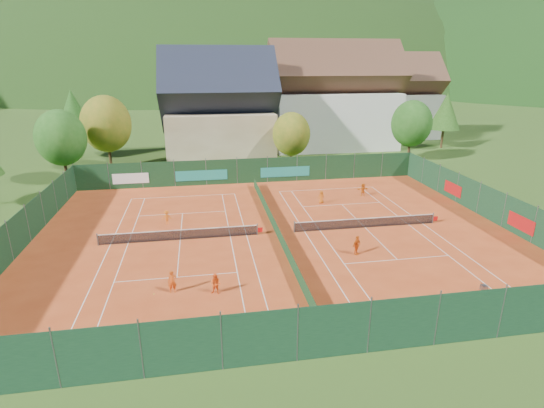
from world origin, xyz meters
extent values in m
plane|color=#2C4E18|center=(0.00, 0.00, -0.02)|extent=(600.00, 600.00, 0.00)
cube|color=#BE441B|center=(0.00, 0.00, 0.01)|extent=(40.00, 32.00, 0.01)
cube|color=white|center=(-8.00, 11.88, 0.01)|extent=(10.97, 0.06, 0.00)
cube|color=white|center=(-8.00, -11.88, 0.01)|extent=(10.97, 0.06, 0.00)
cube|color=white|center=(-13.48, 0.00, 0.01)|extent=(0.06, 23.77, 0.00)
cube|color=white|center=(-2.51, 0.00, 0.01)|extent=(0.06, 23.77, 0.00)
cube|color=white|center=(-12.12, 0.00, 0.01)|extent=(0.06, 23.77, 0.00)
cube|color=white|center=(-3.88, 0.00, 0.01)|extent=(0.06, 23.77, 0.00)
cube|color=white|center=(-8.00, 6.40, 0.01)|extent=(8.23, 0.06, 0.00)
cube|color=white|center=(-8.00, -6.40, 0.01)|extent=(8.23, 0.06, 0.00)
cube|color=white|center=(-8.00, 0.00, 0.01)|extent=(0.06, 12.80, 0.00)
cube|color=white|center=(8.00, 11.88, 0.01)|extent=(10.97, 0.06, 0.00)
cube|color=white|center=(8.00, -11.88, 0.01)|extent=(10.97, 0.06, 0.00)
cube|color=white|center=(2.51, 0.00, 0.01)|extent=(0.06, 23.77, 0.00)
cube|color=white|center=(13.48, 0.00, 0.01)|extent=(0.06, 23.77, 0.00)
cube|color=white|center=(3.88, 0.00, 0.01)|extent=(0.06, 23.77, 0.00)
cube|color=white|center=(12.12, 0.00, 0.01)|extent=(0.06, 23.77, 0.00)
cube|color=white|center=(8.00, 6.40, 0.01)|extent=(8.23, 0.06, 0.00)
cube|color=white|center=(8.00, -6.40, 0.01)|extent=(8.23, 0.06, 0.00)
cube|color=white|center=(8.00, 0.00, 0.01)|extent=(0.06, 12.80, 0.00)
cylinder|color=#59595B|center=(-14.40, 0.00, 0.51)|extent=(0.10, 0.10, 1.02)
cylinder|color=#59595B|center=(-1.60, 0.00, 0.51)|extent=(0.10, 0.10, 1.02)
cube|color=black|center=(-8.00, 0.00, 0.46)|extent=(12.80, 0.02, 0.86)
cube|color=white|center=(-8.00, 0.00, 0.89)|extent=(12.80, 0.04, 0.06)
cube|color=red|center=(-1.35, 0.00, 0.45)|extent=(0.40, 0.04, 0.40)
cylinder|color=#59595B|center=(1.60, 0.00, 0.51)|extent=(0.10, 0.10, 1.02)
cylinder|color=#59595B|center=(14.40, 0.00, 0.51)|extent=(0.10, 0.10, 1.02)
cube|color=black|center=(8.00, 0.00, 0.46)|extent=(12.80, 0.02, 0.86)
cube|color=white|center=(8.00, 0.00, 0.89)|extent=(12.80, 0.04, 0.06)
cube|color=red|center=(14.65, 0.00, 0.45)|extent=(0.40, 0.04, 0.40)
cube|color=#14381C|center=(0.00, 0.00, 0.50)|extent=(0.03, 28.80, 1.00)
cube|color=#12341A|center=(0.00, 16.00, 1.50)|extent=(40.00, 0.04, 3.00)
cube|color=teal|center=(-6.00, 15.94, 1.20)|extent=(6.00, 0.03, 1.20)
cube|color=teal|center=(4.00, 15.94, 1.20)|extent=(6.00, 0.03, 1.20)
cube|color=silver|center=(-14.00, 15.94, 1.20)|extent=(4.00, 0.03, 1.20)
cube|color=#133620|center=(0.00, -16.00, 1.50)|extent=(40.00, 0.04, 3.00)
cube|color=#14371F|center=(-20.00, 0.00, 1.50)|extent=(0.04, 32.00, 3.00)
cube|color=#143920|center=(20.00, 0.00, 1.50)|extent=(0.04, 32.00, 3.00)
cube|color=#B21414|center=(19.94, -4.00, 1.20)|extent=(0.03, 3.00, 1.20)
cube|color=#B21414|center=(19.94, 6.00, 1.20)|extent=(0.03, 3.00, 1.20)
cube|color=beige|center=(-3.00, 30.00, 3.50)|extent=(15.00, 12.00, 7.00)
cube|color=#1E2333|center=(-3.00, 30.00, 10.00)|extent=(16.20, 12.00, 12.00)
cube|color=silver|center=(16.00, 36.00, 4.50)|extent=(20.00, 11.00, 9.00)
cube|color=brown|center=(16.00, 36.00, 11.75)|extent=(21.60, 11.00, 11.00)
cube|color=silver|center=(30.00, 44.00, 4.00)|extent=(16.00, 10.00, 8.00)
cube|color=brown|center=(30.00, 44.00, 10.50)|extent=(17.28, 10.00, 10.00)
cylinder|color=#492C1A|center=(-22.00, 20.00, 1.40)|extent=(0.36, 0.36, 2.80)
ellipsoid|color=#245E1A|center=(-22.00, 20.00, 5.40)|extent=(5.72, 5.72, 6.58)
cylinder|color=#463119|center=(-18.00, 26.00, 1.57)|extent=(0.36, 0.36, 3.15)
ellipsoid|color=olive|center=(-18.00, 26.00, 6.07)|extent=(6.44, 6.44, 7.40)
cylinder|color=#492A1A|center=(-24.00, 34.00, 1.75)|extent=(0.36, 0.36, 3.50)
cone|color=#1F5418|center=(-24.00, 34.00, 6.75)|extent=(5.60, 5.60, 6.50)
cylinder|color=#442718|center=(6.00, 22.00, 1.22)|extent=(0.36, 0.36, 2.45)
ellipsoid|color=olive|center=(6.00, 22.00, 4.72)|extent=(5.01, 5.01, 5.76)
cylinder|color=#4A331A|center=(24.00, 24.00, 1.40)|extent=(0.36, 0.36, 2.80)
ellipsoid|color=#215718|center=(24.00, 24.00, 5.40)|extent=(5.72, 5.72, 6.58)
cylinder|color=#4D361B|center=(34.00, 32.00, 1.57)|extent=(0.36, 0.36, 3.15)
cone|color=#245117|center=(34.00, 32.00, 6.07)|extent=(5.04, 5.04, 5.85)
cylinder|color=#4D2E1B|center=(26.00, 40.00, 1.75)|extent=(0.36, 0.36, 3.50)
ellipsoid|color=brown|center=(26.00, 40.00, 6.75)|extent=(7.15, 7.15, 8.22)
ellipsoid|color=black|center=(10.00, 300.00, -42.35)|extent=(440.00, 440.00, 242.00)
cylinder|color=slate|center=(10.91, -12.15, 0.40)|extent=(0.02, 0.02, 0.80)
cylinder|color=slate|center=(11.21, -12.15, 0.40)|extent=(0.02, 0.02, 0.80)
cylinder|color=slate|center=(10.91, -11.85, 0.40)|extent=(0.02, 0.02, 0.80)
cylinder|color=slate|center=(11.21, -11.85, 0.40)|extent=(0.02, 0.02, 0.80)
cube|color=slate|center=(11.06, -12.00, 0.55)|extent=(0.34, 0.34, 0.30)
ellipsoid|color=#CCD833|center=(11.06, -12.00, 0.58)|extent=(0.28, 0.28, 0.16)
sphere|color=#CCD833|center=(-9.34, -8.43, 0.03)|extent=(0.07, 0.07, 0.07)
sphere|color=#CCD833|center=(4.11, -11.88, 0.03)|extent=(0.07, 0.07, 0.07)
sphere|color=#CCD833|center=(4.21, 2.28, 0.03)|extent=(0.07, 0.07, 0.07)
sphere|color=#CCD833|center=(-4.14, 6.12, 0.03)|extent=(0.07, 0.07, 0.07)
imported|color=#D24C12|center=(-8.16, -8.36, 0.76)|extent=(0.58, 0.41, 1.52)
imported|color=#EC5115|center=(-5.46, -9.00, 0.69)|extent=(0.83, 0.75, 1.39)
imported|color=orange|center=(-9.27, 3.85, 0.65)|extent=(0.89, 0.59, 1.29)
imported|color=#DA5A13|center=(5.30, -5.01, 0.76)|extent=(0.95, 0.79, 1.52)
imported|color=#D05D12|center=(6.02, 7.18, 0.67)|extent=(0.69, 0.48, 1.35)
imported|color=orange|center=(11.14, 8.80, 0.71)|extent=(1.34, 0.48, 1.43)
camera|label=1|loc=(-5.93, -32.80, 14.03)|focal=28.00mm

